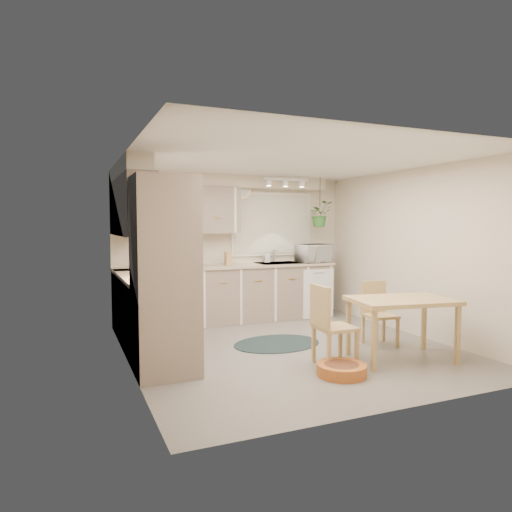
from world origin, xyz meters
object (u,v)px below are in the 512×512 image
object	(u,v)px
braided_rug	(277,343)
microwave	(314,251)
dining_table	(401,329)
chair_back	(380,314)
chair_left	(335,325)
pet_bed	(342,370)

from	to	relation	value
braided_rug	microwave	xyz separation A→B (m)	(1.38, 1.43, 1.13)
dining_table	braided_rug	xyz separation A→B (m)	(-1.04, 1.21, -0.36)
dining_table	chair_back	size ratio (longest dim) A/B	1.39
dining_table	microwave	size ratio (longest dim) A/B	2.04
dining_table	chair_left	size ratio (longest dim) A/B	1.26
chair_left	microwave	xyz separation A→B (m)	(1.17, 2.51, 0.67)
dining_table	microwave	bearing A→B (deg)	82.67
chair_left	chair_back	distance (m)	1.14
braided_rug	pet_bed	bearing A→B (deg)	-86.72
dining_table	chair_back	distance (m)	0.65
braided_rug	chair_left	bearing A→B (deg)	-78.89
chair_back	braided_rug	xyz separation A→B (m)	(-1.23, 0.58, -0.41)
pet_bed	braided_rug	bearing A→B (deg)	93.28
chair_left	microwave	bearing A→B (deg)	157.19
chair_left	chair_back	size ratio (longest dim) A/B	1.10
chair_back	microwave	size ratio (longest dim) A/B	1.47
braided_rug	microwave	world-z (taller)	microwave
braided_rug	microwave	size ratio (longest dim) A/B	2.13
pet_bed	microwave	world-z (taller)	microwave
dining_table	chair_back	world-z (taller)	chair_back
chair_left	pet_bed	size ratio (longest dim) A/B	1.74
dining_table	braided_rug	size ratio (longest dim) A/B	0.96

